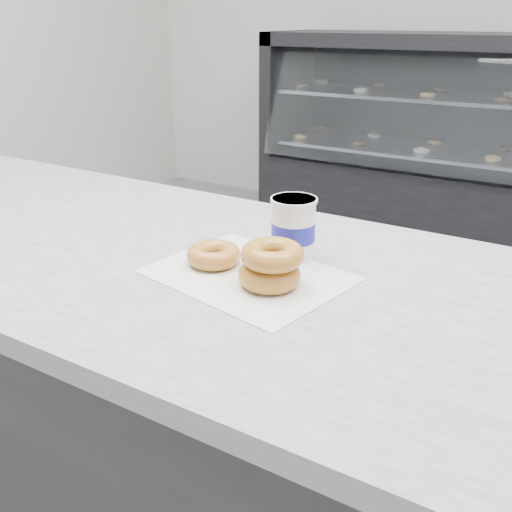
# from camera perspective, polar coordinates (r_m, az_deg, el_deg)

# --- Properties ---
(ground) EXTENTS (5.00, 5.00, 0.00)m
(ground) POSITION_cam_1_polar(r_m,az_deg,el_deg) (2.06, 4.25, -17.59)
(ground) COLOR gray
(ground) RESTS_ON ground
(counter) EXTENTS (3.06, 0.76, 0.90)m
(counter) POSITION_cam_1_polar(r_m,az_deg,el_deg) (1.38, -7.11, -17.09)
(counter) COLOR #333335
(counter) RESTS_ON ground
(display_case) EXTENTS (2.40, 0.74, 1.25)m
(display_case) POSITION_cam_1_polar(r_m,az_deg,el_deg) (3.70, 19.76, 8.32)
(display_case) COLOR black
(display_case) RESTS_ON ground
(wax_paper) EXTENTS (0.38, 0.32, 0.00)m
(wax_paper) POSITION_cam_1_polar(r_m,az_deg,el_deg) (1.04, -0.81, -1.88)
(wax_paper) COLOR silver
(wax_paper) RESTS_ON counter
(donut_single) EXTENTS (0.13, 0.13, 0.04)m
(donut_single) POSITION_cam_1_polar(r_m,az_deg,el_deg) (1.08, -4.25, 0.11)
(donut_single) COLOR gold
(donut_single) RESTS_ON wax_paper
(donut_stack) EXTENTS (0.14, 0.14, 0.08)m
(donut_stack) POSITION_cam_1_polar(r_m,az_deg,el_deg) (0.98, 1.51, -0.90)
(donut_stack) COLOR gold
(donut_stack) RESTS_ON wax_paper
(coffee_cup) EXTENTS (0.09, 0.09, 0.12)m
(coffee_cup) POSITION_cam_1_polar(r_m,az_deg,el_deg) (1.10, 3.75, 2.85)
(coffee_cup) COLOR white
(coffee_cup) RESTS_ON counter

